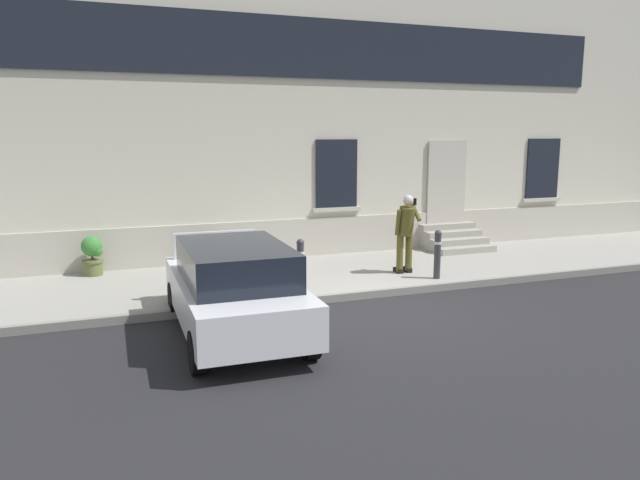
% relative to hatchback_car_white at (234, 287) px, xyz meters
% --- Properties ---
extents(ground_plane, '(80.00, 80.00, 0.00)m').
position_rel_hatchback_car_white_xyz_m(ground_plane, '(2.87, 0.31, -0.79)').
color(ground_plane, '#232326').
extents(sidewalk, '(24.00, 3.60, 0.15)m').
position_rel_hatchback_car_white_xyz_m(sidewalk, '(2.87, 3.11, -0.71)').
color(sidewalk, '#99968E').
rests_on(sidewalk, ground).
extents(curb_edge, '(24.00, 0.12, 0.15)m').
position_rel_hatchback_car_white_xyz_m(curb_edge, '(2.87, 1.25, -0.71)').
color(curb_edge, gray).
rests_on(curb_edge, ground).
extents(building_facade, '(24.00, 1.52, 7.50)m').
position_rel_hatchback_car_white_xyz_m(building_facade, '(2.88, 5.60, 2.94)').
color(building_facade, beige).
rests_on(building_facade, ground).
extents(entrance_stoop, '(1.63, 1.28, 0.64)m').
position_rel_hatchback_car_white_xyz_m(entrance_stoop, '(6.91, 4.43, -0.40)').
color(entrance_stoop, '#9E998E').
rests_on(entrance_stoop, sidewalk).
extents(hatchback_car_white, '(1.85, 4.09, 1.50)m').
position_rel_hatchback_car_white_xyz_m(hatchback_car_white, '(0.00, 0.00, 0.00)').
color(hatchback_car_white, white).
rests_on(hatchback_car_white, ground).
extents(bollard_near_person, '(0.15, 0.15, 1.04)m').
position_rel_hatchback_car_white_xyz_m(bollard_near_person, '(4.73, 1.66, -0.08)').
color(bollard_near_person, '#333338').
rests_on(bollard_near_person, sidewalk).
extents(bollard_far_left, '(0.15, 0.15, 1.04)m').
position_rel_hatchback_car_white_xyz_m(bollard_far_left, '(1.66, 1.66, -0.08)').
color(bollard_far_left, '#333338').
rests_on(bollard_far_left, sidewalk).
extents(person_on_phone, '(0.51, 0.50, 1.74)m').
position_rel_hatchback_car_white_xyz_m(person_on_phone, '(4.32, 2.34, 0.36)').
color(person_on_phone, '#514C1E').
rests_on(person_on_phone, sidewalk).
extents(planter_olive, '(0.44, 0.44, 0.86)m').
position_rel_hatchback_car_white_xyz_m(planter_olive, '(-2.13, 4.53, -0.18)').
color(planter_olive, '#606B38').
rests_on(planter_olive, sidewalk).
extents(planter_terracotta, '(0.44, 0.44, 0.86)m').
position_rel_hatchback_car_white_xyz_m(planter_terracotta, '(0.26, 4.25, -0.18)').
color(planter_terracotta, '#B25B38').
rests_on(planter_terracotta, sidewalk).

